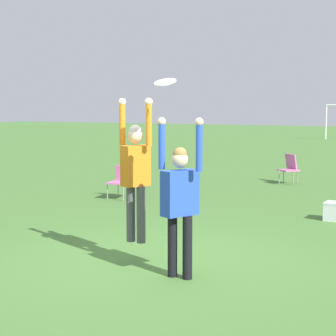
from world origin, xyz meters
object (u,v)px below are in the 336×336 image
camping_chair_4 (290,167)px  person_jumping (136,168)px  frisbee (165,82)px  camping_chair_3 (123,179)px  person_defending (180,195)px

camping_chair_4 → person_jumping: bearing=132.5°
frisbee → camping_chair_4: bearing=97.4°
person_jumping → camping_chair_3: 5.49m
person_jumping → frisbee: bearing=-92.6°
person_defending → camping_chair_4: bearing=-147.9°
frisbee → camping_chair_3: size_ratio=0.36×
person_jumping → frisbee: 1.32m
frisbee → camping_chair_4: frisbee is taller
person_jumping → camping_chair_3: size_ratio=2.56×
frisbee → camping_chair_4: 9.42m
person_defending → frisbee: (-0.25, 0.07, 1.37)m
frisbee → camping_chair_3: bearing=128.9°
person_jumping → camping_chair_4: size_ratio=2.39×
person_defending → frisbee: bearing=-83.0°
person_defending → frisbee: 1.39m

